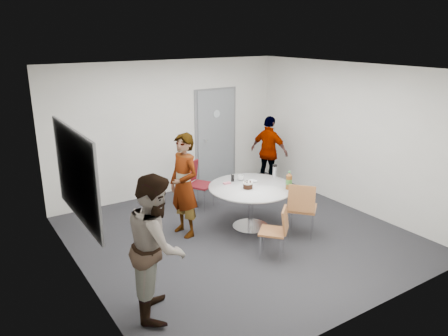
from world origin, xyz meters
TOP-DOWN VIEW (x-y plane):
  - floor at (0.00, 0.00)m, footprint 5.00×5.00m
  - ceiling at (0.00, 0.00)m, footprint 5.00×5.00m
  - wall_back at (0.00, 2.50)m, footprint 5.00×0.00m
  - wall_left at (-2.50, 0.00)m, footprint 0.00×5.00m
  - wall_right at (2.50, 0.00)m, footprint 0.00×5.00m
  - wall_front at (0.00, -2.50)m, footprint 5.00×0.00m
  - door at (1.10, 2.48)m, footprint 1.02×0.17m
  - whiteboard at (-2.46, 0.20)m, footprint 0.04×1.90m
  - table at (0.38, 0.17)m, footprint 1.43×1.43m
  - chair_near_left at (0.07, -0.87)m, footprint 0.54×0.55m
  - chair_near_right at (0.80, -0.58)m, footprint 0.65×0.64m
  - chair_far at (0.04, 1.47)m, footprint 0.59×0.61m
  - person_main at (-0.71, 0.57)m, footprint 0.49×0.67m
  - person_left at (-1.95, -1.10)m, footprint 0.96×1.04m
  - person_right at (1.95, 1.68)m, footprint 0.65×0.97m

SIDE VIEW (x-z plane):
  - floor at x=0.00m, z-range 0.00..0.00m
  - chair_near_left at x=0.07m, z-range 0.08..0.86m
  - chair_far at x=0.04m, z-range 0.10..0.99m
  - chair_near_right at x=0.80m, z-range 0.10..1.04m
  - table at x=0.38m, z-range 0.12..1.17m
  - person_right at x=1.95m, z-range 0.00..1.53m
  - person_main at x=-0.71m, z-range 0.00..1.71m
  - person_left at x=-1.95m, z-range 0.00..1.72m
  - door at x=1.10m, z-range -0.03..2.09m
  - wall_back at x=0.00m, z-range -1.15..3.85m
  - wall_left at x=-2.50m, z-range -1.15..3.85m
  - wall_right at x=2.50m, z-range -1.15..3.85m
  - wall_front at x=0.00m, z-range -1.15..3.85m
  - whiteboard at x=-2.46m, z-range 0.82..2.08m
  - ceiling at x=0.00m, z-range 2.70..2.70m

